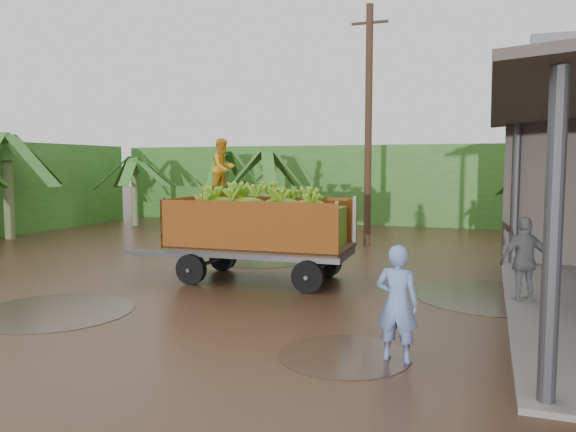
{
  "coord_description": "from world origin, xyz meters",
  "views": [
    {
      "loc": [
        4.62,
        -10.41,
        2.73
      ],
      "look_at": [
        0.13,
        2.14,
        1.5
      ],
      "focal_mm": 35.0,
      "sensor_mm": 36.0,
      "label": 1
    }
  ],
  "objects_px": {
    "banana_trailer": "(260,227)",
    "man_blue": "(397,303)",
    "utility_pole": "(368,125)",
    "man_grey": "(525,261)"
  },
  "relations": [
    {
      "from": "banana_trailer",
      "to": "man_blue",
      "type": "height_order",
      "value": "banana_trailer"
    },
    {
      "from": "banana_trailer",
      "to": "man_blue",
      "type": "bearing_deg",
      "value": -50.74
    },
    {
      "from": "banana_trailer",
      "to": "man_blue",
      "type": "distance_m",
      "value": 5.88
    },
    {
      "from": "utility_pole",
      "to": "man_blue",
      "type": "bearing_deg",
      "value": -76.18
    },
    {
      "from": "banana_trailer",
      "to": "utility_pole",
      "type": "xyz_separation_m",
      "value": [
        1.2,
        6.46,
        2.75
      ]
    },
    {
      "from": "man_grey",
      "to": "utility_pole",
      "type": "distance_m",
      "value": 8.76
    },
    {
      "from": "man_blue",
      "to": "man_grey",
      "type": "height_order",
      "value": "man_grey"
    },
    {
      "from": "man_blue",
      "to": "utility_pole",
      "type": "relative_size",
      "value": 0.21
    },
    {
      "from": "man_blue",
      "to": "man_grey",
      "type": "relative_size",
      "value": 0.95
    },
    {
      "from": "utility_pole",
      "to": "man_grey",
      "type": "bearing_deg",
      "value": -56.5
    }
  ]
}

